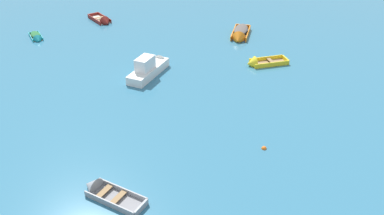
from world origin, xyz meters
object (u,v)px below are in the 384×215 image
Objects in this scene: rowboat_orange_far_back at (240,34)px; motor_launch_white_near_right at (150,67)px; rowboat_maroon_midfield_right at (103,21)px; rowboat_yellow_center at (258,63)px; rowboat_grey_far_left at (101,191)px; rowboat_turquoise_far_right at (37,37)px; mooring_buoy_far_field at (264,149)px.

motor_launch_white_near_right reaches higher than rowboat_orange_far_back.
rowboat_orange_far_back is at bearing -4.03° from rowboat_maroon_midfield_right.
rowboat_grey_far_left is at bearing -110.53° from rowboat_yellow_center.
rowboat_grey_far_left is (-6.73, -17.97, -0.02)m from rowboat_yellow_center.
rowboat_yellow_center reaches higher than rowboat_turquoise_far_right.
rowboat_orange_far_back is 6.51m from rowboat_yellow_center.
rowboat_orange_far_back is 1.15× the size of rowboat_yellow_center.
mooring_buoy_far_field is at bearing 35.98° from rowboat_grey_far_left.
motor_launch_white_near_right is 13.93m from rowboat_maroon_midfield_right.
rowboat_orange_far_back is 15.06m from rowboat_maroon_midfield_right.
motor_launch_white_near_right reaches higher than rowboat_turquoise_far_right.
rowboat_grey_far_left is at bearing -144.02° from mooring_buoy_far_field.
rowboat_turquoise_far_right reaches higher than mooring_buoy_far_field.
rowboat_maroon_midfield_right is 26.87m from mooring_buoy_far_field.
motor_launch_white_near_right is 1.42× the size of rowboat_yellow_center.
rowboat_yellow_center is at bearing 96.67° from mooring_buoy_far_field.
rowboat_yellow_center is (8.59, 3.66, -0.38)m from motor_launch_white_near_right.
rowboat_orange_far_back is 24.42m from rowboat_grey_far_left.
motor_launch_white_near_right is 13.07m from mooring_buoy_far_field.
rowboat_maroon_midfield_right is at bearing 157.79° from rowboat_yellow_center.
rowboat_yellow_center reaches higher than mooring_buoy_far_field.
motor_launch_white_near_right reaches higher than rowboat_maroon_midfield_right.
rowboat_maroon_midfield_right is (-8.82, 10.77, -0.39)m from motor_launch_white_near_right.
rowboat_orange_far_back is 1.20× the size of rowboat_maroon_midfield_right.
motor_launch_white_near_right is 16.66× the size of mooring_buoy_far_field.
rowboat_orange_far_back is at bearing 57.43° from motor_launch_white_near_right.
motor_launch_white_near_right is at bearing -156.91° from rowboat_yellow_center.
rowboat_yellow_center is (2.39, -6.05, -0.18)m from rowboat_orange_far_back.
rowboat_orange_far_back reaches higher than rowboat_yellow_center.
rowboat_turquoise_far_right is 14.17m from motor_launch_white_near_right.
rowboat_maroon_midfield_right is 11.23× the size of mooring_buoy_far_field.
rowboat_maroon_midfield_right is (4.50, 5.96, -0.02)m from rowboat_turquoise_far_right.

